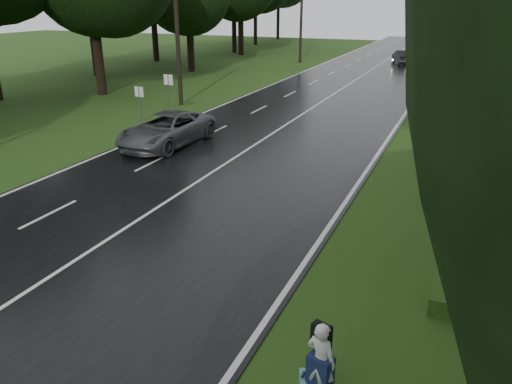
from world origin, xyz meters
TOP-DOWN VIEW (x-y plane):
  - ground at (0.00, 0.00)m, footprint 160.00×160.00m
  - road at (0.00, 20.00)m, footprint 12.00×140.00m
  - lane_center at (0.00, 20.00)m, footprint 0.12×140.00m
  - grey_car at (-3.89, 10.63)m, footprint 2.92×5.75m
  - far_car at (2.14, 47.96)m, footprint 2.95×4.67m
  - hitchhiker at (7.51, -2.24)m, footprint 0.66×0.63m
  - suitcase at (7.19, -2.21)m, footprint 0.27×0.44m
  - culvert at (10.17, 1.82)m, footprint 1.42×0.71m
  - utility_pole_mid at (-8.50, 19.54)m, footprint 1.80×0.28m
  - utility_pole_far at (-8.50, 44.86)m, footprint 1.80×0.28m
  - road_sign_a at (-7.20, 13.21)m, footprint 0.54×0.10m
  - road_sign_b at (-7.20, 16.16)m, footprint 0.60×0.10m
  - tree_left_d at (-15.91, 20.58)m, footprint 9.83×9.83m
  - tree_left_e at (-16.11, 34.16)m, footprint 8.13×8.13m
  - tree_left_f at (-17.93, 49.73)m, footprint 9.83×9.83m

SIDE VIEW (x-z plane):
  - ground at x=0.00m, z-range 0.00..0.00m
  - culvert at x=10.17m, z-range -0.36..0.36m
  - utility_pole_mid at x=-8.50m, z-range -4.78..4.78m
  - utility_pole_far at x=-8.50m, z-range -4.68..4.68m
  - road_sign_a at x=-7.20m, z-range -1.13..1.13m
  - road_sign_b at x=-7.20m, z-range -1.26..1.26m
  - tree_left_d at x=-15.91m, z-range -7.68..7.68m
  - tree_left_e at x=-16.11m, z-range -6.35..6.35m
  - tree_left_f at x=-17.93m, z-range -7.68..7.68m
  - road at x=0.00m, z-range 0.00..0.04m
  - lane_center at x=0.00m, z-range 0.04..0.05m
  - suitcase at x=7.19m, z-range 0.00..0.30m
  - hitchhiker at x=7.51m, z-range -0.06..1.50m
  - far_car at x=2.14m, z-range 0.04..1.49m
  - grey_car at x=-3.89m, z-range 0.04..1.60m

